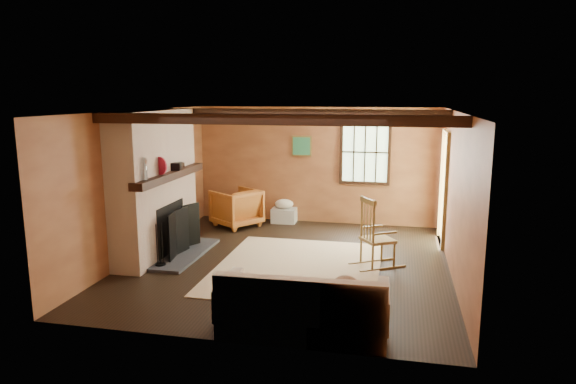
% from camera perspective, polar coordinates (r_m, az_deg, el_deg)
% --- Properties ---
extents(ground, '(5.50, 5.50, 0.00)m').
position_cam_1_polar(ground, '(8.29, 0.01, -7.85)').
color(ground, black).
rests_on(ground, ground).
extents(room_envelope, '(5.02, 5.52, 2.44)m').
position_cam_1_polar(room_envelope, '(8.13, 1.92, 3.61)').
color(room_envelope, '#B0673E').
rests_on(room_envelope, ground).
extents(fireplace, '(1.02, 2.30, 2.40)m').
position_cam_1_polar(fireplace, '(8.74, -14.40, 0.26)').
color(fireplace, '#97583A').
rests_on(fireplace, ground).
extents(rug, '(2.50, 3.00, 0.01)m').
position_cam_1_polar(rug, '(8.07, 1.11, -8.37)').
color(rug, tan).
rests_on(rug, ground).
extents(rocking_chair, '(0.90, 0.78, 1.10)m').
position_cam_1_polar(rocking_chair, '(8.11, 9.70, -5.00)').
color(rocking_chair, tan).
rests_on(rocking_chair, ground).
extents(sofa, '(1.91, 0.90, 0.76)m').
position_cam_1_polar(sofa, '(5.88, 1.73, -13.09)').
color(sofa, silver).
rests_on(sofa, ground).
extents(firewood_pile, '(0.71, 0.13, 0.26)m').
position_cam_1_polar(firewood_pile, '(11.05, -6.57, -2.46)').
color(firewood_pile, brown).
rests_on(firewood_pile, ground).
extents(laundry_basket, '(0.51, 0.39, 0.30)m').
position_cam_1_polar(laundry_basket, '(10.78, -0.44, -2.61)').
color(laundry_basket, silver).
rests_on(laundry_basket, ground).
extents(basket_pillow, '(0.46, 0.41, 0.20)m').
position_cam_1_polar(basket_pillow, '(10.72, -0.44, -1.32)').
color(basket_pillow, silver).
rests_on(basket_pillow, laundry_basket).
extents(armchair, '(1.16, 1.15, 0.77)m').
position_cam_1_polar(armchair, '(10.48, -5.75, -1.75)').
color(armchair, '#BF6026').
rests_on(armchair, ground).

